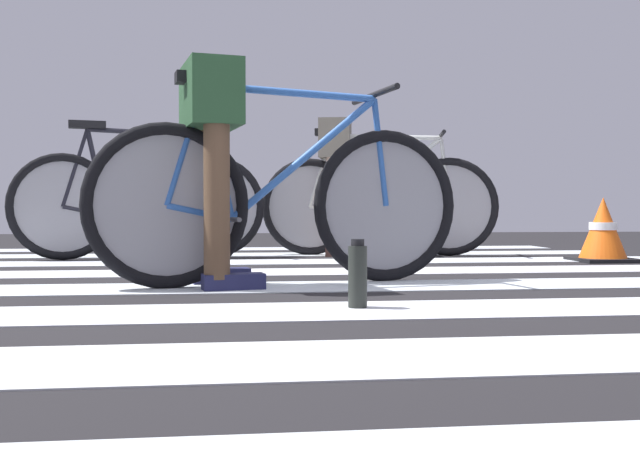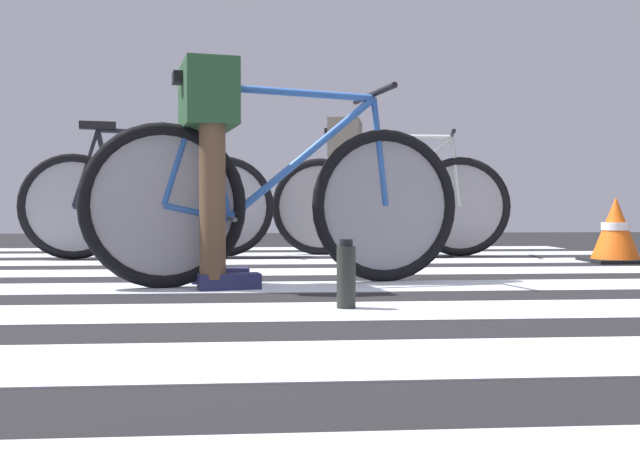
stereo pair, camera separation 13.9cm
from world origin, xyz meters
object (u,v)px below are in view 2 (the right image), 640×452
water_bottle (346,276)px  traffic_cone (616,232)px  cyclist_1_of_3 (209,143)px  bicycle_1_of_3 (279,200)px  cyclist_3_of_3 (346,168)px  bicycle_2_of_3 (150,203)px  bicycle_3_of_3 (388,203)px

water_bottle → traffic_cone: size_ratio=0.57×
cyclist_1_of_3 → traffic_cone: bearing=15.5°
cyclist_1_of_3 → bicycle_1_of_3: bearing=-0.0°
cyclist_3_of_3 → water_bottle: cyclist_3_of_3 is taller
bicycle_1_of_3 → traffic_cone: (2.18, 1.22, -0.19)m
bicycle_2_of_3 → bicycle_3_of_3: (1.69, 0.14, 0.00)m
bicycle_1_of_3 → bicycle_3_of_3: bearing=55.2°
bicycle_2_of_3 → water_bottle: 2.86m
cyclist_3_of_3 → water_bottle: size_ratio=4.13×
bicycle_1_of_3 → bicycle_3_of_3: 2.15m
bicycle_3_of_3 → cyclist_3_of_3: 0.40m
bicycle_3_of_3 → cyclist_3_of_3: size_ratio=1.73×
cyclist_3_of_3 → traffic_cone: (1.64, -0.83, -0.45)m
bicycle_2_of_3 → traffic_cone: bicycle_2_of_3 is taller
cyclist_1_of_3 → water_bottle: cyclist_1_of_3 is taller
bicycle_1_of_3 → water_bottle: bicycle_1_of_3 is taller
water_bottle → traffic_cone: (1.96, 2.02, 0.08)m
cyclist_3_of_3 → traffic_cone: bearing=-15.1°
bicycle_2_of_3 → cyclist_3_of_3: cyclist_3_of_3 is taller
bicycle_1_of_3 → water_bottle: bearing=-86.8°
bicycle_1_of_3 → traffic_cone: 2.50m
bicycle_1_of_3 → traffic_cone: size_ratio=4.07×
bicycle_2_of_3 → water_bottle: bearing=-79.3°
bicycle_1_of_3 → cyclist_1_of_3: size_ratio=1.75×
bicycle_2_of_3 → water_bottle: bicycle_2_of_3 is taller
bicycle_1_of_3 → traffic_cone: bicycle_1_of_3 is taller
cyclist_1_of_3 → water_bottle: (0.52, -0.74, -0.52)m
bicycle_2_of_3 → cyclist_3_of_3: bearing=-3.0°
bicycle_1_of_3 → cyclist_1_of_3: bearing=180.0°
cyclist_1_of_3 → traffic_cone: (2.48, 1.28, -0.43)m
bicycle_1_of_3 → cyclist_1_of_3: (-0.30, -0.06, 0.25)m
bicycle_3_of_3 → cyclist_3_of_3: cyclist_3_of_3 is taller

